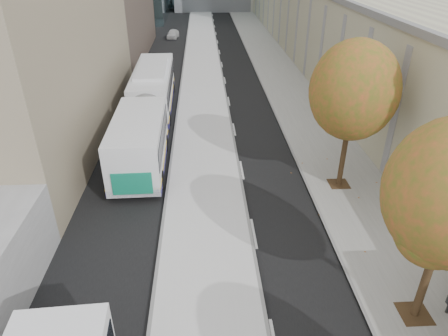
{
  "coord_description": "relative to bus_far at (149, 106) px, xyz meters",
  "views": [
    {
      "loc": [
        -3.84,
        3.37,
        11.77
      ],
      "look_at": [
        -2.94,
        19.86,
        2.5
      ],
      "focal_mm": 32.0,
      "sensor_mm": 36.0,
      "label": 1
    }
  ],
  "objects": [
    {
      "name": "bus_platform",
      "position": [
        3.85,
        4.62,
        -1.68
      ],
      "size": [
        4.25,
        150.0,
        0.15
      ],
      "primitive_type": "cube",
      "color": "silver",
      "rests_on": "ground"
    },
    {
      "name": "sidewalk",
      "position": [
        11.85,
        4.62,
        -1.71
      ],
      "size": [
        4.75,
        150.0,
        0.08
      ],
      "primitive_type": "cube",
      "color": "gray",
      "rests_on": "ground"
    },
    {
      "name": "building_tan",
      "position": [
        23.22,
        33.62,
        2.25
      ],
      "size": [
        18.0,
        92.0,
        8.0
      ],
      "primitive_type": "cube",
      "color": "#A29B83",
      "rests_on": "ground"
    },
    {
      "name": "tree_d",
      "position": [
        11.32,
        -8.38,
        3.71
      ],
      "size": [
        4.4,
        4.4,
        7.6
      ],
      "color": "black",
      "rests_on": "sidewalk"
    },
    {
      "name": "bus_far",
      "position": [
        0.0,
        0.0,
        0.0
      ],
      "size": [
        3.19,
        19.31,
        3.21
      ],
      "rotation": [
        0.0,
        0.0,
        0.02
      ],
      "color": "silver",
      "rests_on": "ground"
    },
    {
      "name": "distant_car",
      "position": [
        -0.22,
        32.49,
        -1.16
      ],
      "size": [
        1.8,
        3.6,
        1.18
      ],
      "primitive_type": "imported",
      "rotation": [
        0.0,
        0.0,
        -0.12
      ],
      "color": "silver",
      "rests_on": "ground"
    }
  ]
}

